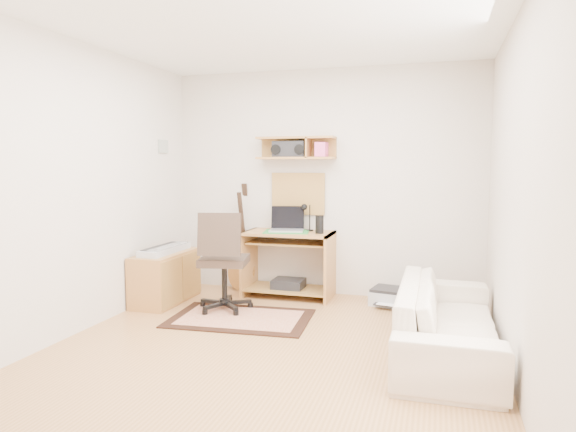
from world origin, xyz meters
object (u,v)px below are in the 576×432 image
(task_chair, at_px, (224,261))
(sofa, at_px, (448,307))
(printer, at_px, (393,297))
(cabinet, at_px, (166,277))
(desk, at_px, (289,264))

(task_chair, distance_m, sofa, 2.29)
(printer, bearing_deg, cabinet, -156.15)
(task_chair, bearing_deg, printer, 11.34)
(desk, relative_size, cabinet, 1.11)
(cabinet, bearing_deg, desk, 26.01)
(desk, bearing_deg, printer, -1.30)
(task_chair, height_order, printer, task_chair)
(cabinet, xyz_separation_m, sofa, (2.96, -0.75, 0.10))
(sofa, bearing_deg, desk, 51.83)
(desk, xyz_separation_m, cabinet, (-1.24, -0.60, -0.10))
(desk, bearing_deg, task_chair, -122.87)
(sofa, bearing_deg, task_chair, 74.27)
(task_chair, bearing_deg, sofa, -27.47)
(desk, distance_m, printer, 1.22)
(desk, relative_size, sofa, 0.52)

